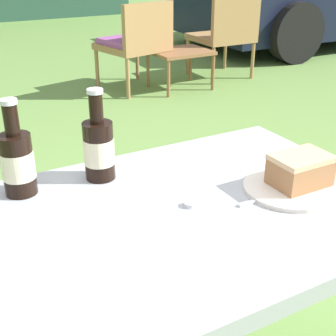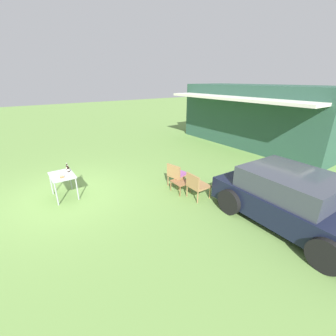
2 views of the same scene
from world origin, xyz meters
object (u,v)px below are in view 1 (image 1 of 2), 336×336
cola_bottle_near (99,148)px  cola_bottle_far (17,161)px  wicker_chair_cushioned (136,41)px  garden_side_table (180,55)px  cake_on_plate (297,176)px  patio_table (190,237)px  wicker_chair_plain (226,33)px

cola_bottle_near → cola_bottle_far: 0.19m
wicker_chair_cushioned → garden_side_table: (0.39, -0.16, -0.14)m
cake_on_plate → cola_bottle_near: cola_bottle_near is taller
wicker_chair_cushioned → patio_table: size_ratio=0.91×
cola_bottle_near → cola_bottle_far: bearing=175.7°
wicker_chair_cushioned → wicker_chair_plain: 1.00m
cola_bottle_near → cola_bottle_far: size_ratio=1.00×
cake_on_plate → cola_bottle_far: 0.63m
wicker_chair_plain → cola_bottle_near: bearing=50.5°
wicker_chair_plain → wicker_chair_cushioned: bearing=-1.1°
patio_table → cake_on_plate: (0.26, -0.05, 0.11)m
wicker_chair_plain → cola_bottle_near: (-2.53, -3.03, 0.36)m
wicker_chair_cushioned → cake_on_plate: bearing=58.5°
wicker_chair_cushioned → cola_bottle_far: 3.51m
cola_bottle_near → patio_table: bearing=-62.1°
wicker_chair_plain → patio_table: wicker_chair_plain is taller
wicker_chair_cushioned → cake_on_plate: 3.53m
wicker_chair_plain → cola_bottle_near: cola_bottle_near is taller
patio_table → cola_bottle_near: (-0.12, 0.22, 0.16)m
cake_on_plate → cola_bottle_far: cola_bottle_far is taller
cola_bottle_far → cola_bottle_near: bearing=-4.3°
patio_table → cola_bottle_far: (-0.30, 0.24, 0.16)m
wicker_chair_plain → cake_on_plate: 3.95m
wicker_chair_cushioned → cola_bottle_far: bearing=48.2°
patio_table → cake_on_plate: size_ratio=4.23×
patio_table → cola_bottle_far: 0.42m
cola_bottle_near → cola_bottle_far: (-0.19, 0.01, 0.00)m
garden_side_table → cola_bottle_far: 3.60m
patio_table → garden_side_table: bearing=60.0°
cake_on_plate → wicker_chair_plain: bearing=56.9°
garden_side_table → patio_table: bearing=-120.0°
garden_side_table → wicker_chair_plain: bearing=12.3°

